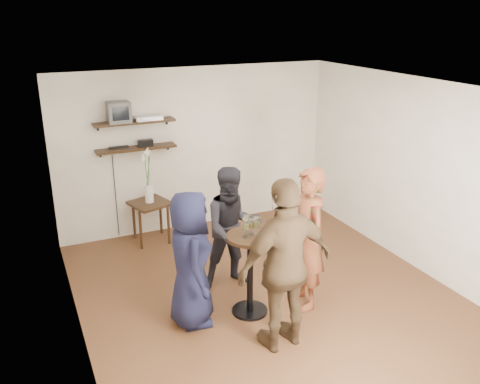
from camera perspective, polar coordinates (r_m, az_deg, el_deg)
name	(u,v)px	position (r m, az deg, el deg)	size (l,w,h in m)	color
room	(268,199)	(6.04, 3.14, -0.75)	(4.58, 5.08, 2.68)	#3F2914
shelf_upper	(134,122)	(7.72, -11.77, 7.70)	(1.20, 0.25, 0.04)	black
shelf_lower	(136,148)	(7.81, -11.57, 4.83)	(1.20, 0.25, 0.04)	black
crt_monitor	(118,112)	(7.64, -13.49, 8.73)	(0.32, 0.30, 0.30)	#59595B
dvd_deck	(148,118)	(7.76, -10.29, 8.21)	(0.40, 0.24, 0.06)	silver
radio	(146,143)	(7.83, -10.56, 5.44)	(0.22, 0.10, 0.10)	black
power_strip	(118,147)	(7.80, -13.49, 4.91)	(0.30, 0.05, 0.03)	black
side_table	(150,209)	(7.90, -10.06, -1.84)	(0.67, 0.67, 0.65)	black
vase_lilies	(149,185)	(7.77, -10.23, 0.81)	(0.19, 0.19, 0.89)	white
drinks_table	(250,263)	(5.93, 1.15, -8.02)	(0.55, 0.55, 1.01)	black
wine_glass_fl	(246,225)	(5.66, 0.63, -3.73)	(0.07, 0.07, 0.22)	silver
wine_glass_fr	(257,223)	(5.71, 1.89, -3.49)	(0.07, 0.07, 0.22)	silver
wine_glass_bl	(246,221)	(5.76, 0.72, -3.32)	(0.07, 0.07, 0.21)	silver
wine_glass_br	(251,224)	(5.74, 1.30, -3.61)	(0.06, 0.06, 0.19)	silver
person_plaid	(307,239)	(6.06, 7.52, -5.24)	(0.64, 0.42, 1.74)	red
person_dark	(233,228)	(6.47, -0.83, -4.06)	(0.78, 0.61, 1.60)	black
person_navy	(190,259)	(5.72, -5.60, -7.54)	(0.78, 0.51, 1.60)	black
person_brown	(285,266)	(5.28, 5.13, -8.23)	(1.11, 0.46, 1.89)	#422E1C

